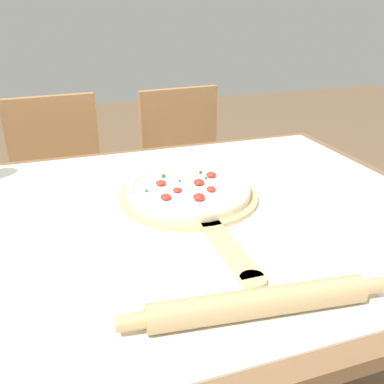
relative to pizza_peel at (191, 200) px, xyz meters
name	(u,v)px	position (x,y,z in m)	size (l,w,h in m)	color
dining_table	(183,249)	(-0.04, -0.04, -0.11)	(1.34, 1.04, 0.78)	brown
towel_cloth	(183,212)	(-0.04, -0.04, -0.01)	(1.26, 0.96, 0.00)	white
pizza_peel	(191,200)	(0.00, 0.00, 0.00)	(0.36, 0.58, 0.01)	tan
pizza	(188,189)	(0.00, 0.03, 0.02)	(0.32, 0.32, 0.04)	beige
rolling_pin	(258,303)	(-0.03, -0.43, 0.02)	(0.45, 0.09, 0.05)	tan
chair_left	(62,187)	(-0.32, 0.83, -0.27)	(0.43, 0.43, 0.90)	#A37547
chair_right	(187,172)	(0.25, 0.83, -0.27)	(0.44, 0.44, 0.90)	#A37547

